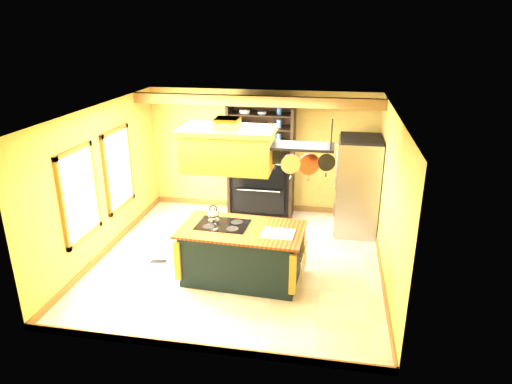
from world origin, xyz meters
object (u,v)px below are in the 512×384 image
(kitchen_island, at_px, (242,253))
(range_hood, at_px, (228,148))
(hutch, at_px, (261,173))
(pot_rack, at_px, (301,152))
(refrigerator, at_px, (357,188))

(kitchen_island, relative_size, range_hood, 1.43)
(range_hood, xyz_separation_m, hutch, (0.06, 2.83, -1.30))
(pot_rack, distance_m, refrigerator, 2.77)
(range_hood, height_order, refrigerator, range_hood)
(range_hood, height_order, pot_rack, same)
(kitchen_island, distance_m, refrigerator, 2.97)
(pot_rack, relative_size, hutch, 0.42)
(kitchen_island, height_order, refrigerator, refrigerator)
(range_hood, bearing_deg, pot_rack, 0.14)
(kitchen_island, height_order, hutch, hutch)
(kitchen_island, bearing_deg, hutch, 95.84)
(pot_rack, bearing_deg, hutch, 110.34)
(range_hood, xyz_separation_m, pot_rack, (1.10, 0.00, -0.02))
(hutch, bearing_deg, pot_rack, -69.66)
(kitchen_island, distance_m, hutch, 2.87)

